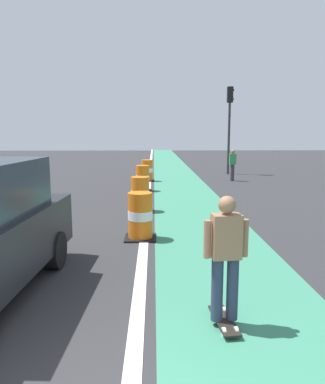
% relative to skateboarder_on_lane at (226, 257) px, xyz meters
% --- Properties ---
extents(bike_lane_strip, '(2.50, 80.00, 0.01)m').
position_rel_skateboarder_on_lane_xyz_m(bike_lane_strip, '(0.38, 10.04, -0.91)').
color(bike_lane_strip, '#387F60').
rests_on(bike_lane_strip, ground).
extents(lane_divider_stripe, '(0.20, 80.00, 0.01)m').
position_rel_skateboarder_on_lane_xyz_m(lane_divider_stripe, '(-1.12, 10.04, -0.91)').
color(lane_divider_stripe, silver).
rests_on(lane_divider_stripe, ground).
extents(skateboarder_on_lane, '(0.57, 0.82, 1.69)m').
position_rel_skateboarder_on_lane_xyz_m(skateboarder_on_lane, '(0.00, 0.00, 0.00)').
color(skateboarder_on_lane, black).
rests_on(skateboarder_on_lane, ground).
extents(traffic_barrel_front, '(0.73, 0.73, 1.09)m').
position_rel_skateboarder_on_lane_xyz_m(traffic_barrel_front, '(-1.21, 3.98, -0.38)').
color(traffic_barrel_front, orange).
rests_on(traffic_barrel_front, ground).
extents(traffic_barrel_mid, '(0.73, 0.73, 1.09)m').
position_rel_skateboarder_on_lane_xyz_m(traffic_barrel_mid, '(-1.33, 7.07, -0.38)').
color(traffic_barrel_mid, orange).
rests_on(traffic_barrel_mid, ground).
extents(traffic_barrel_back, '(0.73, 0.73, 1.09)m').
position_rel_skateboarder_on_lane_xyz_m(traffic_barrel_back, '(-1.37, 11.20, -0.38)').
color(traffic_barrel_back, orange).
rests_on(traffic_barrel_back, ground).
extents(traffic_barrel_far, '(0.73, 0.73, 1.09)m').
position_rel_skateboarder_on_lane_xyz_m(traffic_barrel_far, '(-1.23, 14.45, -0.38)').
color(traffic_barrel_far, orange).
rests_on(traffic_barrel_far, ground).
extents(traffic_light_corner, '(0.41, 0.32, 5.10)m').
position_rel_skateboarder_on_lane_xyz_m(traffic_light_corner, '(3.58, 17.67, 2.59)').
color(traffic_light_corner, '#2D2D2D').
rests_on(traffic_light_corner, ground).
extents(pedestrian_crossing, '(0.34, 0.20, 1.61)m').
position_rel_skateboarder_on_lane_xyz_m(pedestrian_crossing, '(3.15, 14.44, -0.05)').
color(pedestrian_crossing, '#33333D').
rests_on(pedestrian_crossing, ground).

